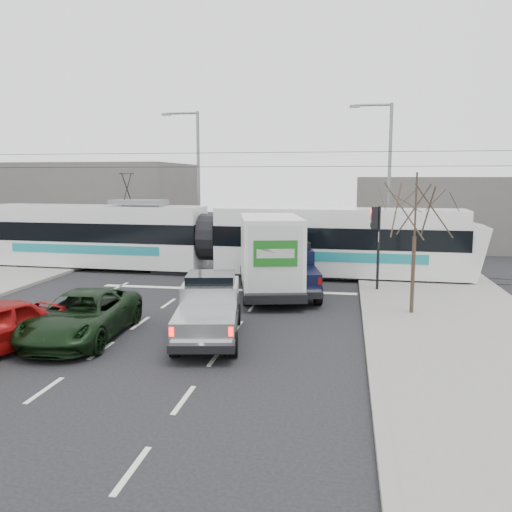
% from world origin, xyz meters
% --- Properties ---
extents(ground, '(120.00, 120.00, 0.00)m').
position_xyz_m(ground, '(0.00, 0.00, 0.00)').
color(ground, black).
rests_on(ground, ground).
extents(sidewalk_right, '(6.00, 60.00, 0.15)m').
position_xyz_m(sidewalk_right, '(9.00, 0.00, 0.07)').
color(sidewalk_right, gray).
rests_on(sidewalk_right, ground).
extents(rails, '(60.00, 1.60, 0.03)m').
position_xyz_m(rails, '(0.00, 10.00, 0.01)').
color(rails, '#33302D').
rests_on(rails, ground).
extents(building_left, '(14.00, 10.00, 6.00)m').
position_xyz_m(building_left, '(-14.00, 22.00, 3.00)').
color(building_left, '#625C59').
rests_on(building_left, ground).
extents(building_right, '(12.00, 10.00, 5.00)m').
position_xyz_m(building_right, '(12.00, 24.00, 2.50)').
color(building_right, '#625C59').
rests_on(building_right, ground).
extents(bare_tree, '(2.40, 2.40, 5.00)m').
position_xyz_m(bare_tree, '(7.60, 2.50, 3.79)').
color(bare_tree, '#47382B').
rests_on(bare_tree, ground).
extents(traffic_signal, '(0.44, 0.44, 3.60)m').
position_xyz_m(traffic_signal, '(6.47, 6.50, 2.74)').
color(traffic_signal, black).
rests_on(traffic_signal, ground).
extents(street_lamp_near, '(2.38, 0.25, 9.00)m').
position_xyz_m(street_lamp_near, '(7.31, 14.00, 5.11)').
color(street_lamp_near, slate).
rests_on(street_lamp_near, ground).
extents(street_lamp_far, '(2.38, 0.25, 9.00)m').
position_xyz_m(street_lamp_far, '(-4.19, 16.00, 5.11)').
color(street_lamp_far, slate).
rests_on(street_lamp_far, ground).
extents(catenary, '(60.00, 0.20, 7.00)m').
position_xyz_m(catenary, '(0.00, 10.00, 3.88)').
color(catenary, black).
rests_on(catenary, ground).
extents(tram, '(25.36, 3.75, 5.16)m').
position_xyz_m(tram, '(-1.79, 10.02, 1.83)').
color(tram, white).
rests_on(tram, ground).
extents(silver_pickup, '(2.64, 5.43, 1.89)m').
position_xyz_m(silver_pickup, '(1.04, -1.08, 0.94)').
color(silver_pickup, black).
rests_on(silver_pickup, ground).
extents(box_truck, '(3.73, 7.12, 3.39)m').
position_xyz_m(box_truck, '(2.04, 5.24, 1.68)').
color(box_truck, black).
rests_on(box_truck, ground).
extents(navy_pickup, '(2.89, 5.54, 2.22)m').
position_xyz_m(navy_pickup, '(2.92, 5.54, 1.09)').
color(navy_pickup, black).
rests_on(navy_pickup, ground).
extents(green_car, '(2.74, 5.37, 1.45)m').
position_xyz_m(green_car, '(-2.78, -2.00, 0.73)').
color(green_car, black).
rests_on(green_car, ground).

